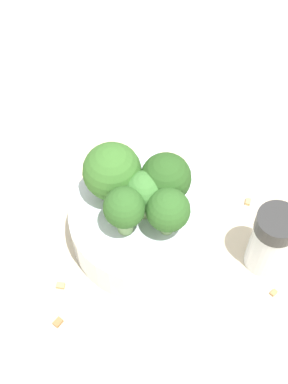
# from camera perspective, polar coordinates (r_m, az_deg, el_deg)

# --- Properties ---
(ground_plane) EXTENTS (3.00, 3.00, 0.00)m
(ground_plane) POSITION_cam_1_polar(r_m,az_deg,el_deg) (0.57, -0.00, -4.67)
(ground_plane) COLOR beige
(bowl) EXTENTS (0.15, 0.15, 0.05)m
(bowl) POSITION_cam_1_polar(r_m,az_deg,el_deg) (0.55, -0.00, -3.39)
(bowl) COLOR silver
(bowl) RESTS_ON ground_plane
(broccoli_floret_0) EXTENTS (0.06, 0.06, 0.07)m
(broccoli_floret_0) POSITION_cam_1_polar(r_m,az_deg,el_deg) (0.51, -3.42, 2.16)
(broccoli_floret_0) COLOR #84AD66
(broccoli_floret_0) RESTS_ON bowl
(broccoli_floret_1) EXTENTS (0.04, 0.04, 0.05)m
(broccoli_floret_1) POSITION_cam_1_polar(r_m,az_deg,el_deg) (0.50, -0.37, 0.13)
(broccoli_floret_1) COLOR #8EB770
(broccoli_floret_1) RESTS_ON bowl
(broccoli_floret_2) EXTENTS (0.04, 0.04, 0.06)m
(broccoli_floret_2) POSITION_cam_1_polar(r_m,az_deg,el_deg) (0.49, -2.11, -1.82)
(broccoli_floret_2) COLOR #84AD66
(broccoli_floret_2) RESTS_ON bowl
(broccoli_floret_3) EXTENTS (0.04, 0.04, 0.06)m
(broccoli_floret_3) POSITION_cam_1_polar(r_m,az_deg,el_deg) (0.49, 2.56, -2.00)
(broccoli_floret_3) COLOR #8EB770
(broccoli_floret_3) RESTS_ON bowl
(broccoli_floret_4) EXTENTS (0.05, 0.05, 0.06)m
(broccoli_floret_4) POSITION_cam_1_polar(r_m,az_deg,el_deg) (0.51, 2.33, 1.44)
(broccoli_floret_4) COLOR #8EB770
(broccoli_floret_4) RESTS_ON bowl
(pepper_shaker) EXTENTS (0.04, 0.04, 0.08)m
(pepper_shaker) POSITION_cam_1_polar(r_m,az_deg,el_deg) (0.54, 13.35, -5.05)
(pepper_shaker) COLOR silver
(pepper_shaker) RESTS_ON ground_plane
(almond_crumb_0) EXTENTS (0.01, 0.01, 0.01)m
(almond_crumb_0) POSITION_cam_1_polar(r_m,az_deg,el_deg) (0.55, -8.92, -9.74)
(almond_crumb_0) COLOR tan
(almond_crumb_0) RESTS_ON ground_plane
(almond_crumb_1) EXTENTS (0.01, 0.01, 0.01)m
(almond_crumb_1) POSITION_cam_1_polar(r_m,az_deg,el_deg) (0.60, 11.05, -0.93)
(almond_crumb_1) COLOR tan
(almond_crumb_1) RESTS_ON ground_plane
(almond_crumb_2) EXTENTS (0.01, 0.01, 0.01)m
(almond_crumb_2) POSITION_cam_1_polar(r_m,az_deg,el_deg) (0.53, -9.19, -13.47)
(almond_crumb_2) COLOR olive
(almond_crumb_2) RESTS_ON ground_plane
(almond_crumb_3) EXTENTS (0.01, 0.01, 0.01)m
(almond_crumb_3) POSITION_cam_1_polar(r_m,az_deg,el_deg) (0.56, 13.69, -10.33)
(almond_crumb_3) COLOR #AD7F4C
(almond_crumb_3) RESTS_ON ground_plane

